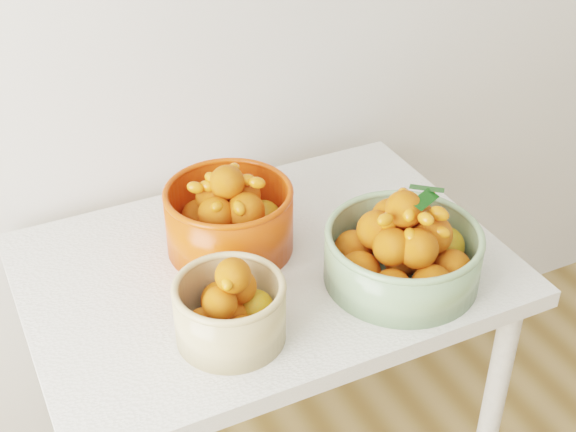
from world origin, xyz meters
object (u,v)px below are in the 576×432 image
object	(u,v)px
bowl_green	(403,251)
table	(265,297)
bowl_cream	(230,308)
bowl_orange	(230,217)

from	to	relation	value
bowl_green	table	bearing A→B (deg)	143.07
table	bowl_cream	bearing A→B (deg)	-129.72
table	bowl_orange	xyz separation A→B (m)	(-0.04, 0.08, 0.17)
table	bowl_green	size ratio (longest dim) A/B	2.62
table	bowl_green	distance (m)	0.33
table	bowl_orange	size ratio (longest dim) A/B	2.94
bowl_green	bowl_orange	distance (m)	0.37
table	bowl_cream	size ratio (longest dim) A/B	4.29
bowl_green	bowl_cream	bearing A→B (deg)	-178.79
bowl_cream	bowl_orange	bearing A→B (deg)	67.86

